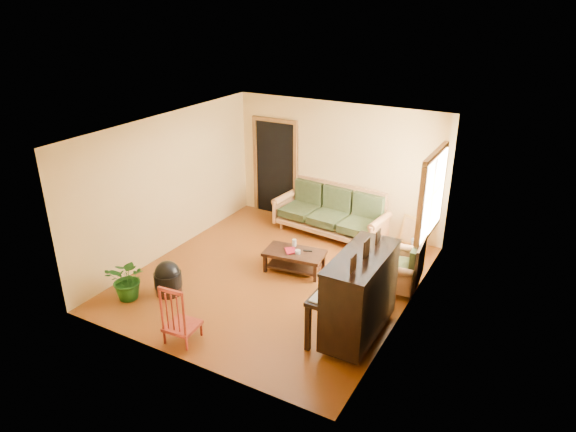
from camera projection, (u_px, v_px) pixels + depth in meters
The scene contains 16 objects.
floor at pixel (276, 277), 8.88m from camera, with size 5.00×5.00×0.00m, color #5E2B0C.
doorway at pixel (275, 169), 11.11m from camera, with size 1.08×0.16×2.05m, color black.
window at pixel (432, 195), 8.34m from camera, with size 0.12×1.36×1.46m, color white.
sofa at pixel (330, 212), 10.27m from camera, with size 2.29×0.96×0.98m, color #A1673B.
coffee_table at pixel (295, 261), 9.00m from camera, with size 1.04×0.57×0.38m, color black.
armchair at pixel (397, 263), 8.42m from camera, with size 0.84×0.89×0.89m, color #A1673B.
piano at pixel (360, 297), 7.09m from camera, with size 0.86×1.46×1.29m, color black.
footstool at pixel (168, 282), 8.31m from camera, with size 0.45×0.45×0.43m, color black.
red_chair at pixel (181, 312), 7.09m from camera, with size 0.43×0.47×0.91m, color maroon.
leaning_frame at pixel (412, 231), 9.90m from camera, with size 0.45×0.10×0.61m, color gold.
ceramic_crock at pixel (416, 245), 9.77m from camera, with size 0.18×0.18×0.22m, color #375EA7.
potted_plant at pixel (128, 279), 8.12m from camera, with size 0.64×0.55×0.71m, color #1C5317.
book at pixel (286, 251), 8.91m from camera, with size 0.18×0.24×0.02m, color maroon.
candle at pixel (294, 243), 9.10m from camera, with size 0.07×0.07×0.13m, color silver.
glass_jar at pixel (298, 252), 8.85m from camera, with size 0.10×0.10×0.06m, color silver.
remote at pixel (308, 251), 8.94m from camera, with size 0.16×0.04×0.02m, color black.
Camera 1 is at (3.95, -6.66, 4.48)m, focal length 32.00 mm.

